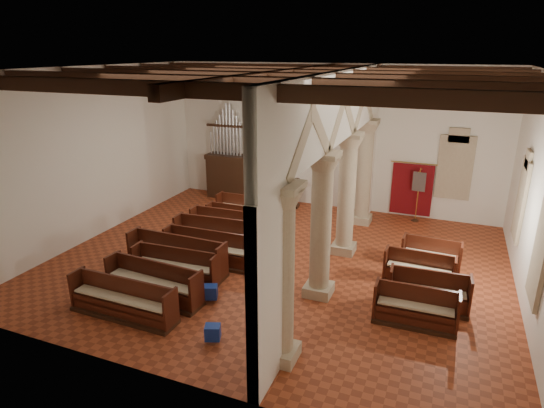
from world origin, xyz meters
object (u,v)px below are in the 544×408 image
Objects in this scene: lectern at (293,194)px; processional_banner at (417,203)px; pipe_organ at (229,168)px; aisle_pew_0 at (415,312)px; nave_pew_0 at (123,305)px.

processional_banner is (5.11, 0.26, 0.19)m from lectern.
pipe_organ reaches higher than processional_banner.
processional_banner is 1.06× the size of aisle_pew_0.
lectern is 0.47× the size of nave_pew_0.
pipe_organ reaches higher than lectern.
lectern is at bearing -169.19° from processional_banner.
nave_pew_0 is at bearing -162.08° from aisle_pew_0.
nave_pew_0 is 7.37m from aisle_pew_0.
processional_banner is at bearing 93.82° from aisle_pew_0.
pipe_organ is at bearing 167.81° from lectern.
processional_banner is at bearing 58.23° from nave_pew_0.
aisle_pew_0 is (0.65, -7.52, -0.43)m from processional_banner.
pipe_organ is 11.73m from aisle_pew_0.
processional_banner is 7.56m from aisle_pew_0.
pipe_organ is 2.16× the size of aisle_pew_0.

